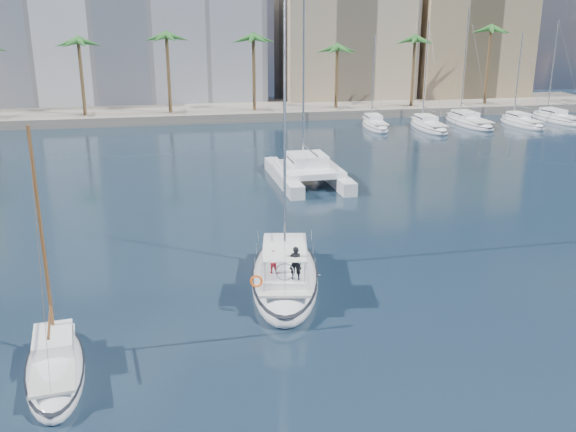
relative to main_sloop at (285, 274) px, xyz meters
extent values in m
plane|color=black|center=(0.43, -0.92, -0.53)|extent=(160.00, 160.00, 0.00)
cube|color=gray|center=(0.43, 60.08, 0.07)|extent=(120.00, 14.00, 1.20)
cube|color=white|center=(-11.57, 72.08, 13.47)|extent=(42.00, 16.00, 28.00)
cube|color=#C4AD8C|center=(22.43, 69.08, 9.47)|extent=(20.00, 14.00, 20.00)
cube|color=tan|center=(42.43, 67.08, 8.47)|extent=(18.00, 12.00, 18.00)
cylinder|color=brown|center=(0.43, 56.08, 4.72)|extent=(0.44, 0.44, 10.50)
sphere|color=#2A6B27|center=(0.43, 56.08, 9.97)|extent=(3.60, 3.60, 3.60)
cylinder|color=brown|center=(34.43, 56.08, 4.72)|extent=(0.44, 0.44, 10.50)
sphere|color=#2A6B27|center=(34.43, 56.08, 9.97)|extent=(3.60, 3.60, 3.60)
ellipsoid|color=white|center=(0.00, 0.01, -0.18)|extent=(5.70, 11.97, 2.39)
ellipsoid|color=black|center=(0.00, 0.01, 0.16)|extent=(5.75, 12.09, 0.18)
cube|color=silver|center=(-0.04, -0.21, 0.73)|extent=(4.14, 8.95, 0.12)
cube|color=white|center=(0.20, 1.10, 1.09)|extent=(3.11, 4.15, 0.60)
cube|color=black|center=(0.20, 1.10, 1.11)|extent=(3.05, 3.71, 0.14)
cylinder|color=#B7BABF|center=(0.45, 2.40, 8.32)|extent=(0.15, 0.15, 15.08)
cylinder|color=#B7BABF|center=(0.02, 0.12, 2.29)|extent=(0.96, 4.59, 0.11)
cube|color=white|center=(-0.44, -2.38, 0.97)|extent=(2.67, 3.22, 0.36)
cube|color=white|center=(-0.46, -2.49, 2.34)|extent=(2.67, 3.22, 0.04)
torus|color=silver|center=(-0.64, -3.47, 1.64)|extent=(0.95, 0.23, 0.96)
torus|color=#FF580D|center=(-2.11, -3.65, 1.34)|extent=(0.66, 0.31, 0.64)
imported|color=black|center=(-0.08, -3.32, 2.02)|extent=(0.72, 0.56, 1.75)
imported|color=#B41B27|center=(-1.04, -2.30, 1.76)|extent=(0.74, 0.68, 1.23)
ellipsoid|color=white|center=(-11.17, -7.55, -0.27)|extent=(3.27, 7.76, 1.77)
ellipsoid|color=black|center=(-11.17, -7.55, -0.02)|extent=(3.30, 7.83, 0.18)
cube|color=silver|center=(-11.16, -7.70, 0.40)|extent=(2.36, 5.81, 0.12)
cube|color=white|center=(-11.26, -6.84, 0.76)|extent=(1.88, 2.64, 0.60)
cube|color=black|center=(-11.26, -6.84, 0.78)|extent=(1.86, 2.35, 0.14)
cylinder|color=brown|center=(-11.37, -5.97, 5.11)|extent=(0.15, 0.15, 9.30)
cylinder|color=brown|center=(-11.18, -7.48, 1.96)|extent=(0.48, 3.03, 0.11)
cube|color=white|center=(3.84, 21.35, 0.02)|extent=(1.54, 11.28, 1.10)
cube|color=white|center=(8.26, 21.48, 0.02)|extent=(1.54, 11.28, 1.10)
cube|color=white|center=(6.07, 20.85, 0.77)|extent=(5.21, 6.34, 0.50)
cube|color=white|center=(6.05, 21.41, 1.47)|extent=(3.19, 3.47, 1.00)
cube|color=black|center=(6.05, 21.41, 1.52)|extent=(3.20, 3.02, 0.18)
cylinder|color=#B7BABF|center=(6.00, 23.10, 8.47)|extent=(0.18, 0.18, 15.00)
ellipsoid|color=silver|center=(1.43, -0.43, 0.01)|extent=(0.21, 0.39, 0.19)
sphere|color=silver|center=(1.43, -0.25, 0.03)|extent=(0.10, 0.10, 0.10)
cube|color=gray|center=(1.15, -0.43, 0.04)|extent=(0.45, 0.16, 0.11)
cube|color=gray|center=(1.71, -0.43, 0.04)|extent=(0.45, 0.16, 0.11)
camera|label=1|loc=(-6.06, -32.44, 14.11)|focal=40.00mm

